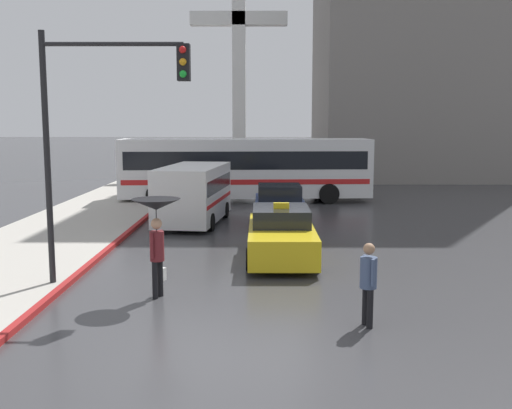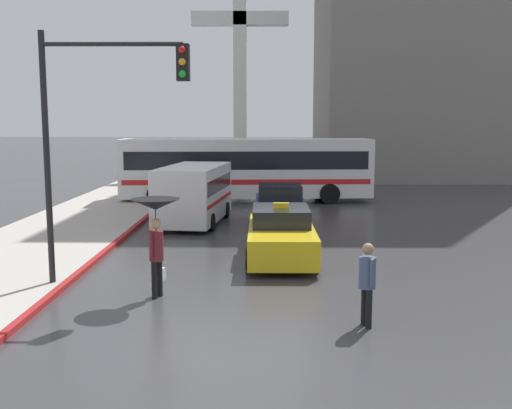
# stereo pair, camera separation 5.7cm
# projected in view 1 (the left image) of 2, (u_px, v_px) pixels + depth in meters

# --- Properties ---
(ground_plane) EXTENTS (300.00, 300.00, 0.00)m
(ground_plane) POSITION_uv_depth(u_px,v_px,m) (234.00, 358.00, 9.76)
(ground_plane) COLOR #38383A
(taxi) EXTENTS (1.91, 4.66, 1.59)m
(taxi) POSITION_uv_depth(u_px,v_px,m) (281.00, 235.00, 16.88)
(taxi) COLOR gold
(taxi) RESTS_ON ground_plane
(sedan_red) EXTENTS (1.91, 4.14, 1.49)m
(sedan_red) POSITION_uv_depth(u_px,v_px,m) (280.00, 207.00, 22.36)
(sedan_red) COLOR navy
(sedan_red) RESTS_ON ground_plane
(ambulance_van) EXTENTS (2.56, 5.26, 2.19)m
(ambulance_van) POSITION_uv_depth(u_px,v_px,m) (194.00, 191.00, 22.66)
(ambulance_van) COLOR silver
(ambulance_van) RESTS_ON ground_plane
(city_bus) EXTENTS (12.09, 3.21, 3.03)m
(city_bus) POSITION_uv_depth(u_px,v_px,m) (245.00, 167.00, 28.98)
(city_bus) COLOR silver
(city_bus) RESTS_ON ground_plane
(pedestrian_with_umbrella) EXTENTS (1.07, 1.07, 2.18)m
(pedestrian_with_umbrella) POSITION_uv_depth(u_px,v_px,m) (156.00, 218.00, 12.91)
(pedestrian_with_umbrella) COLOR black
(pedestrian_with_umbrella) RESTS_ON ground_plane
(pedestrian_man) EXTENTS (0.38, 0.47, 1.60)m
(pedestrian_man) POSITION_uv_depth(u_px,v_px,m) (368.00, 278.00, 11.15)
(pedestrian_man) COLOR black
(pedestrian_man) RESTS_ON ground_plane
(traffic_light) EXTENTS (3.34, 0.38, 5.83)m
(traffic_light) POSITION_uv_depth(u_px,v_px,m) (102.00, 113.00, 13.36)
(traffic_light) COLOR black
(traffic_light) RESTS_ON ground_plane
(monument_cross) EXTENTS (6.61, 0.90, 15.02)m
(monument_cross) POSITION_uv_depth(u_px,v_px,m) (239.00, 53.00, 41.02)
(monument_cross) COLOR white
(monument_cross) RESTS_ON ground_plane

